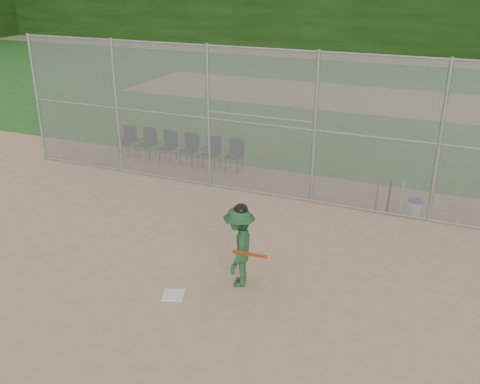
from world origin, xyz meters
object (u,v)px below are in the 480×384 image
at_px(water_cooler, 415,208).
at_px(home_plate, 173,295).
at_px(chair_0, 127,141).
at_px(batter_at_plate, 239,246).

bearing_deg(water_cooler, home_plate, -124.83).
distance_m(home_plate, chair_0, 8.80).
bearing_deg(batter_at_plate, water_cooler, 58.48).
height_order(batter_at_plate, chair_0, batter_at_plate).
xyz_separation_m(home_plate, water_cooler, (3.84, 5.52, 0.22)).
bearing_deg(water_cooler, chair_0, 172.41).
distance_m(batter_at_plate, chair_0, 8.85).
bearing_deg(chair_0, home_plate, -50.43).
relative_size(batter_at_plate, water_cooler, 3.89).
bearing_deg(home_plate, batter_at_plate, 41.51).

